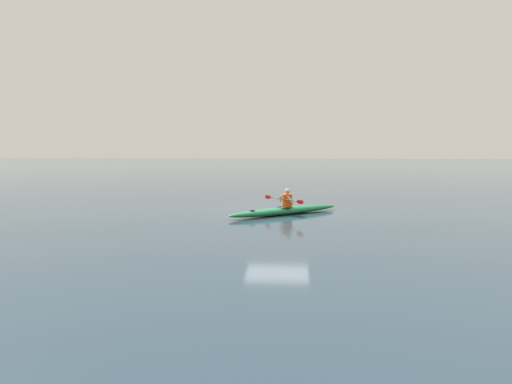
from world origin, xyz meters
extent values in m
plane|color=#283D4C|center=(0.00, 0.00, 0.00)|extent=(160.00, 160.00, 0.00)
ellipsoid|color=#19723F|center=(-0.32, 0.58, 0.14)|extent=(4.36, 3.65, 0.28)
torus|color=black|center=(-0.25, 0.64, 0.26)|extent=(0.77, 0.77, 0.04)
cylinder|color=black|center=(0.88, 1.54, 0.27)|extent=(0.18, 0.18, 0.02)
cylinder|color=#E04C14|center=(-0.39, 0.52, 0.53)|extent=(0.38, 0.38, 0.49)
sphere|color=tan|center=(-0.39, 0.52, 0.89)|extent=(0.21, 0.21, 0.21)
cylinder|color=black|center=(-0.24, 0.65, 0.60)|extent=(1.27, 1.58, 0.03)
ellipsoid|color=red|center=(-0.86, 1.43, 0.60)|extent=(0.28, 0.34, 0.17)
ellipsoid|color=red|center=(0.39, -0.13, 0.60)|extent=(0.28, 0.34, 0.17)
cylinder|color=tan|center=(-0.51, 0.80, 0.59)|extent=(0.31, 0.20, 0.34)
cylinder|color=tan|center=(-0.15, 0.35, 0.59)|extent=(0.16, 0.32, 0.34)
camera|label=1|loc=(-0.51, 18.24, 2.61)|focal=32.59mm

